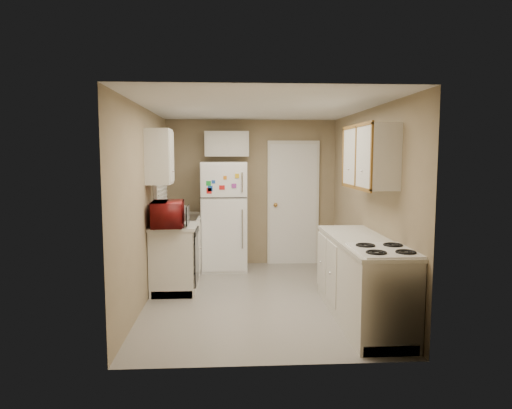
{
  "coord_description": "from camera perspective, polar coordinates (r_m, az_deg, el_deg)",
  "views": [
    {
      "loc": [
        -0.35,
        -5.67,
        1.81
      ],
      "look_at": [
        0.0,
        0.5,
        1.15
      ],
      "focal_mm": 32.0,
      "sensor_mm": 36.0,
      "label": 1
    }
  ],
  "objects": [
    {
      "name": "cabinet_over_fridge",
      "position": [
        7.42,
        -3.67,
        7.56
      ],
      "size": [
        0.7,
        0.3,
        0.4
      ],
      "primitive_type": "cube",
      "color": "silver",
      "rests_on": "wall_back"
    },
    {
      "name": "wall_front",
      "position": [
        3.83,
        2.05,
        -3.09
      ],
      "size": [
        2.8,
        2.8,
        0.0
      ],
      "primitive_type": "plane",
      "color": "#9A8667",
      "rests_on": "floor"
    },
    {
      "name": "sink",
      "position": [
        6.83,
        -9.53,
        -1.98
      ],
      "size": [
        0.54,
        0.74,
        0.16
      ],
      "primitive_type": "cube",
      "color": "gray",
      "rests_on": "left_counter"
    },
    {
      "name": "stove",
      "position": [
        4.71,
        15.64,
        -11.11
      ],
      "size": [
        0.59,
        0.72,
        0.87
      ],
      "primitive_type": "cube",
      "rotation": [
        0.0,
        0.0,
        0.01
      ],
      "color": "white",
      "rests_on": "floor"
    },
    {
      "name": "left_counter",
      "position": [
        6.75,
        -9.61,
        -5.61
      ],
      "size": [
        0.6,
        1.8,
        0.9
      ],
      "primitive_type": "cube",
      "color": "silver",
      "rests_on": "floor"
    },
    {
      "name": "wall_right",
      "position": [
        5.96,
        13.83,
        0.05
      ],
      "size": [
        3.8,
        3.8,
        0.0
      ],
      "primitive_type": "plane",
      "color": "#9A8667",
      "rests_on": "floor"
    },
    {
      "name": "ceiling",
      "position": [
        5.71,
        0.29,
        12.02
      ],
      "size": [
        3.8,
        3.8,
        0.0
      ],
      "primitive_type": "plane",
      "color": "white",
      "rests_on": "floor"
    },
    {
      "name": "wall_back",
      "position": [
        7.6,
        -0.6,
        1.5
      ],
      "size": [
        2.8,
        2.8,
        0.0
      ],
      "primitive_type": "plane",
      "color": "#9A8667",
      "rests_on": "floor"
    },
    {
      "name": "upper_cabinet_left",
      "position": [
        5.96,
        -12.0,
        5.87
      ],
      "size": [
        0.3,
        0.45,
        0.7
      ],
      "primitive_type": "cube",
      "color": "silver",
      "rests_on": "wall_left"
    },
    {
      "name": "window_blinds",
      "position": [
        6.8,
        -11.82,
        4.2
      ],
      "size": [
        0.1,
        0.98,
        1.08
      ],
      "primitive_type": "cube",
      "color": "silver",
      "rests_on": "wall_left"
    },
    {
      "name": "right_counter",
      "position": [
        5.26,
        13.04,
        -9.06
      ],
      "size": [
        0.6,
        2.0,
        0.9
      ],
      "primitive_type": "cube",
      "color": "silver",
      "rests_on": "floor"
    },
    {
      "name": "wall_left",
      "position": [
        5.8,
        -13.66,
        -0.12
      ],
      "size": [
        3.8,
        3.8,
        0.0
      ],
      "primitive_type": "plane",
      "color": "#9A8667",
      "rests_on": "floor"
    },
    {
      "name": "interior_door",
      "position": [
        7.64,
        4.66,
        0.15
      ],
      "size": [
        0.86,
        0.06,
        2.08
      ],
      "primitive_type": "cube",
      "color": "white",
      "rests_on": "floor"
    },
    {
      "name": "floor",
      "position": [
        5.96,
        0.28,
        -11.58
      ],
      "size": [
        3.8,
        3.8,
        0.0
      ],
      "primitive_type": "plane",
      "color": "#ADA8A2",
      "rests_on": "ground"
    },
    {
      "name": "microwave",
      "position": [
        5.97,
        -10.93,
        -1.33
      ],
      "size": [
        0.62,
        0.37,
        0.39
      ],
      "primitive_type": "imported",
      "rotation": [
        0.0,
        0.0,
        1.65
      ],
      "color": "maroon",
      "rests_on": "left_counter"
    },
    {
      "name": "upper_cabinet_right",
      "position": [
        5.41,
        14.03,
        5.8
      ],
      "size": [
        0.3,
        1.2,
        0.7
      ],
      "primitive_type": "cube",
      "color": "silver",
      "rests_on": "wall_right"
    },
    {
      "name": "refrigerator",
      "position": [
        7.28,
        -4.04,
        -1.43
      ],
      "size": [
        0.72,
        0.7,
        1.72
      ],
      "primitive_type": "cube",
      "rotation": [
        0.0,
        0.0,
        0.02
      ],
      "color": "white",
      "rests_on": "floor"
    },
    {
      "name": "soap_bottle",
      "position": [
        7.31,
        -9.05,
        -0.34
      ],
      "size": [
        0.1,
        0.1,
        0.18
      ],
      "primitive_type": "imported",
      "rotation": [
        0.0,
        0.0,
        -0.23
      ],
      "color": "silver",
      "rests_on": "left_counter"
    },
    {
      "name": "dishwasher",
      "position": [
        6.13,
        -7.52,
        -6.39
      ],
      "size": [
        0.03,
        0.58,
        0.72
      ],
      "primitive_type": "cube",
      "color": "black",
      "rests_on": "floor"
    }
  ]
}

